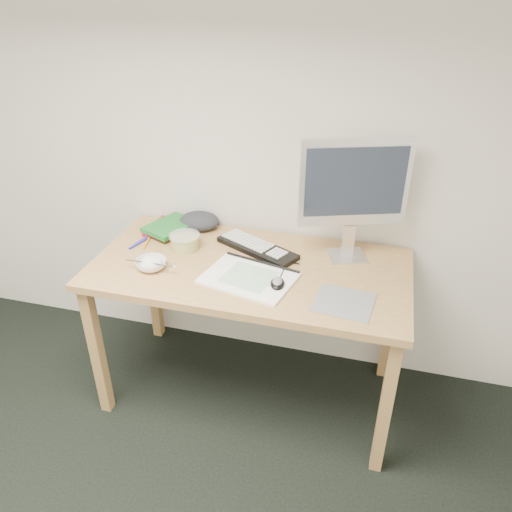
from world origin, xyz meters
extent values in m
plane|color=silver|center=(0.00, 1.80, 1.30)|extent=(3.60, 0.00, 3.60)
cube|color=tan|center=(-0.32, 1.13, 0.36)|extent=(0.05, 0.05, 0.71)
cube|color=tan|center=(0.98, 1.13, 0.36)|extent=(0.05, 0.05, 0.71)
cube|color=tan|center=(-0.32, 1.73, 0.36)|extent=(0.05, 0.05, 0.71)
cube|color=tan|center=(0.98, 1.73, 0.36)|extent=(0.05, 0.05, 0.71)
cube|color=tan|center=(0.33, 1.43, 0.73)|extent=(1.40, 0.70, 0.03)
cube|color=slate|center=(0.77, 1.26, 0.75)|extent=(0.25, 0.23, 0.00)
cube|color=silver|center=(0.36, 1.32, 0.76)|extent=(0.42, 0.34, 0.01)
cube|color=black|center=(0.33, 1.57, 0.76)|extent=(0.42, 0.30, 0.02)
cube|color=silver|center=(0.74, 1.63, 0.75)|extent=(0.20, 0.19, 0.01)
cube|color=silver|center=(0.74, 1.63, 0.83)|extent=(0.06, 0.04, 0.15)
cube|color=silver|center=(0.74, 1.63, 1.11)|extent=(0.46, 0.19, 0.38)
cube|color=black|center=(0.74, 1.63, 1.12)|extent=(0.40, 0.15, 0.30)
ellipsoid|color=black|center=(0.49, 1.30, 0.78)|extent=(0.07, 0.10, 0.03)
imported|color=white|center=(-0.08, 1.30, 0.77)|extent=(0.15, 0.15, 0.04)
cylinder|color=silver|center=(-0.07, 1.27, 0.80)|extent=(0.23, 0.02, 0.02)
cylinder|color=gold|center=(0.00, 1.50, 0.79)|extent=(0.16, 0.16, 0.07)
cube|color=maroon|center=(-0.16, 1.66, 0.76)|extent=(0.17, 0.22, 0.02)
cube|color=#1B6D29|center=(-0.14, 1.64, 0.78)|extent=(0.26, 0.29, 0.02)
ellipsoid|color=#23252A|center=(-0.01, 1.73, 0.79)|extent=(0.20, 0.17, 0.07)
cylinder|color=#E57285|center=(0.34, 1.47, 0.75)|extent=(0.16, 0.10, 0.01)
cylinder|color=tan|center=(0.34, 1.43, 0.75)|extent=(0.17, 0.05, 0.01)
cylinder|color=black|center=(0.46, 1.51, 0.75)|extent=(0.17, 0.02, 0.01)
cylinder|color=#2123B5|center=(-0.23, 1.48, 0.76)|extent=(0.05, 0.12, 0.01)
cylinder|color=orange|center=(-0.20, 1.50, 0.76)|extent=(0.03, 0.12, 0.01)
cylinder|color=#5E2487|center=(-0.23, 1.53, 0.76)|extent=(0.04, 0.13, 0.01)
camera|label=1|loc=(0.85, -0.38, 1.90)|focal=35.00mm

